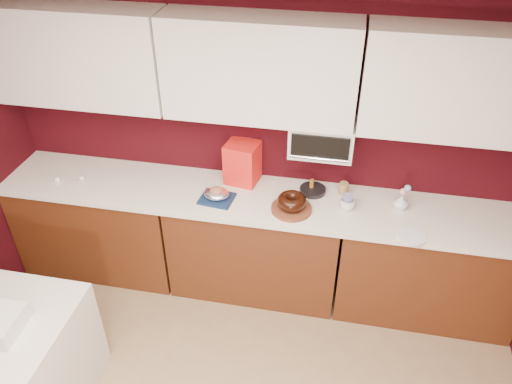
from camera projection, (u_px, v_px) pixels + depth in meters
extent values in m
cube|color=white|center=(109.00, 127.00, 1.28)|extent=(4.00, 4.50, 0.02)
cube|color=#34070C|center=(263.00, 137.00, 3.80)|extent=(4.00, 0.02, 2.50)
cube|color=#512610|center=(102.00, 224.00, 4.24)|extent=(1.31, 0.58, 0.86)
cube|color=#512610|center=(256.00, 244.00, 4.03)|extent=(1.31, 0.58, 0.86)
cube|color=#512610|center=(426.00, 266.00, 3.82)|extent=(1.31, 0.58, 0.86)
cube|color=white|center=(256.00, 199.00, 3.77)|extent=(4.00, 0.62, 0.04)
cube|color=white|center=(75.00, 56.00, 3.54)|extent=(1.31, 0.33, 0.70)
cube|color=white|center=(260.00, 69.00, 3.32)|extent=(1.31, 0.33, 0.70)
cube|color=white|center=(469.00, 85.00, 3.11)|extent=(1.31, 0.33, 0.70)
cube|color=white|center=(322.00, 137.00, 3.54)|extent=(0.45, 0.30, 0.25)
cube|color=black|center=(320.00, 148.00, 3.42)|extent=(0.40, 0.02, 0.18)
cylinder|color=silver|center=(319.00, 159.00, 3.45)|extent=(0.42, 0.02, 0.02)
cube|color=beige|center=(2.00, 358.00, 3.21)|extent=(1.00, 0.80, 0.75)
cylinder|color=brown|center=(291.00, 209.00, 3.62)|extent=(0.34, 0.34, 0.03)
torus|color=black|center=(292.00, 201.00, 3.58)|extent=(0.28, 0.28, 0.09)
cube|color=#14274E|center=(217.00, 199.00, 3.73)|extent=(0.26, 0.23, 0.02)
ellipsoid|color=white|center=(217.00, 194.00, 3.70)|extent=(0.22, 0.20, 0.07)
ellipsoid|color=#A8604D|center=(216.00, 191.00, 3.68)|extent=(0.12, 0.11, 0.07)
cube|color=red|center=(243.00, 163.00, 3.85)|extent=(0.28, 0.26, 0.33)
cylinder|color=black|center=(313.00, 190.00, 3.80)|extent=(0.24, 0.24, 0.03)
imported|color=silver|center=(347.00, 203.00, 3.61)|extent=(0.11, 0.11, 0.10)
cylinder|color=navy|center=(347.00, 201.00, 3.63)|extent=(0.09, 0.09, 0.10)
imported|color=silver|center=(401.00, 201.00, 3.61)|extent=(0.10, 0.10, 0.13)
sphere|color=pink|center=(403.00, 192.00, 3.56)|extent=(0.05, 0.05, 0.05)
sphere|color=#81ABCE|center=(408.00, 188.00, 3.56)|extent=(0.05, 0.05, 0.05)
cylinder|color=white|center=(412.00, 236.00, 3.38)|extent=(0.24, 0.24, 0.01)
cylinder|color=#945E1B|center=(312.00, 185.00, 3.80)|extent=(0.04, 0.04, 0.10)
cylinder|color=olive|center=(344.00, 189.00, 3.76)|extent=(0.09, 0.09, 0.10)
ellipsoid|color=white|center=(57.00, 180.00, 3.92)|extent=(0.06, 0.05, 0.04)
ellipsoid|color=silver|center=(82.00, 178.00, 3.93)|extent=(0.06, 0.06, 0.04)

